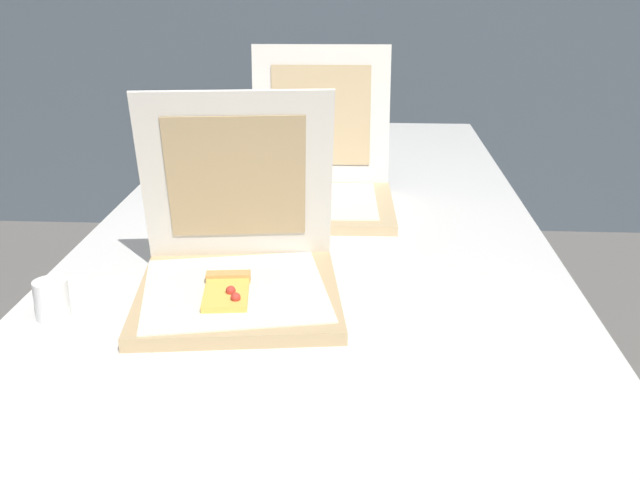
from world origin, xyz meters
name	(u,v)px	position (x,y,z in m)	size (l,w,h in m)	color
table	(315,256)	(0.00, 0.66, 0.70)	(0.95, 2.42, 0.74)	silver
pizza_box_front	(237,268)	(-0.11, 0.36, 0.79)	(0.37, 0.38, 0.34)	tan
pizza_box_middle	(319,184)	(0.00, 0.88, 0.80)	(0.34, 0.37, 0.35)	tan
cup_white_near_left	(52,300)	(-0.39, 0.26, 0.78)	(0.05, 0.05, 0.06)	white
cup_white_far	(232,172)	(-0.24, 1.05, 0.78)	(0.05, 0.05, 0.06)	white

